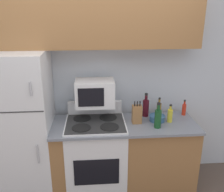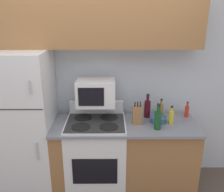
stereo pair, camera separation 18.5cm
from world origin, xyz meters
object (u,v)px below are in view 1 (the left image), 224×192
(microwave, at_px, (95,93))
(bottle_wine_green, at_px, (158,118))
(bottle_vinegar, at_px, (159,109))
(bottle_cooking_spray, at_px, (170,115))
(refrigerator, at_px, (25,126))
(bottle_wine_red, at_px, (146,107))
(knife_block, at_px, (137,114))
(bowl, at_px, (157,118))
(bottle_hot_sauce, at_px, (184,109))
(stove, at_px, (96,155))

(microwave, distance_m, bottle_wine_green, 0.78)
(bottle_vinegar, distance_m, bottle_cooking_spray, 0.20)
(refrigerator, distance_m, bottle_wine_red, 1.46)
(knife_block, height_order, bowl, knife_block)
(bottle_wine_green, height_order, bottle_hot_sauce, bottle_wine_green)
(bottle_cooking_spray, xyz_separation_m, bottle_wine_red, (-0.25, 0.19, 0.03))
(bottle_wine_red, bearing_deg, microwave, -174.99)
(bottle_wine_green, bearing_deg, microwave, 158.76)
(bottle_vinegar, height_order, bottle_cooking_spray, bottle_vinegar)
(knife_block, relative_size, bottle_hot_sauce, 1.37)
(stove, height_order, microwave, microwave)
(refrigerator, relative_size, bottle_wine_green, 5.79)
(bottle_wine_green, relative_size, bottle_cooking_spray, 1.36)
(refrigerator, distance_m, bottle_cooking_spray, 1.70)
(refrigerator, distance_m, bottle_vinegar, 1.63)
(refrigerator, relative_size, bottle_cooking_spray, 7.89)
(microwave, bearing_deg, bottle_cooking_spray, -8.70)
(microwave, bearing_deg, bottle_wine_green, -21.24)
(knife_block, distance_m, bottle_wine_green, 0.26)
(bottle_wine_green, height_order, bottle_vinegar, bottle_wine_green)
(bottle_hot_sauce, height_order, bottle_wine_red, bottle_wine_red)
(microwave, height_order, knife_block, microwave)
(bowl, distance_m, bottle_vinegar, 0.17)
(stove, bearing_deg, bottle_wine_red, 16.50)
(refrigerator, relative_size, bottle_wine_red, 5.79)
(bottle_vinegar, xyz_separation_m, bottle_hot_sauce, (0.32, 0.00, -0.02))
(knife_block, relative_size, bowl, 1.41)
(refrigerator, height_order, knife_block, refrigerator)
(bowl, bearing_deg, bottle_vinegar, 68.98)
(stove, height_order, bottle_cooking_spray, bottle_cooking_spray)
(stove, distance_m, microwave, 0.77)
(bottle_wine_red, bearing_deg, bottle_hot_sauce, -0.22)
(stove, bearing_deg, bottle_wine_green, -11.22)
(microwave, bearing_deg, refrigerator, -173.58)
(bottle_hot_sauce, bearing_deg, bottle_vinegar, -179.71)
(bottle_hot_sauce, distance_m, bottle_wine_red, 0.49)
(knife_block, xyz_separation_m, bottle_vinegar, (0.31, 0.18, -0.02))
(bottle_wine_green, height_order, bottle_cooking_spray, bottle_wine_green)
(bottle_cooking_spray, relative_size, bottle_wine_red, 0.73)
(microwave, xyz_separation_m, bottle_cooking_spray, (0.88, -0.13, -0.25))
(knife_block, relative_size, bottle_vinegar, 1.14)
(bottle_wine_green, bearing_deg, bottle_vinegar, 73.34)
(refrigerator, xyz_separation_m, bowl, (1.56, -0.00, 0.05))
(microwave, relative_size, bottle_wine_green, 1.51)
(stove, distance_m, knife_block, 0.72)
(knife_block, bearing_deg, bottle_hot_sauce, 16.08)
(stove, relative_size, bowl, 5.45)
(bottle_wine_green, bearing_deg, bowl, 77.10)
(microwave, xyz_separation_m, bowl, (0.74, -0.09, -0.30))
(stove, relative_size, bottle_wine_green, 3.54)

